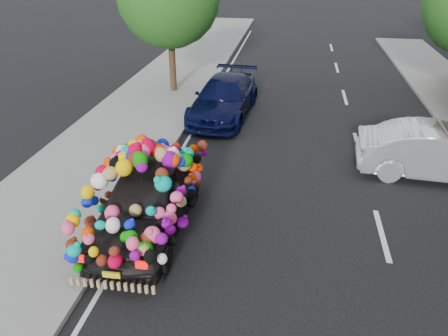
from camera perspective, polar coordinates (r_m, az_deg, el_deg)
The scene contains 7 objects.
ground at distance 10.49m, azimuth 0.20°, elevation -6.87°, with size 100.00×100.00×0.00m, color black.
sidewalk at distance 11.80m, azimuth -20.96°, elevation -4.32°, with size 4.00×60.00×0.12m, color gray.
kerb at distance 11.00m, azimuth -12.03°, elevation -5.35°, with size 0.15×60.00×0.13m, color gray.
lane_markings at distance 10.64m, azimuth 19.93°, elevation -8.17°, with size 6.00×50.00×0.01m, color silver, non-canonical shape.
plush_art_car at distance 9.83m, azimuth -10.15°, elevation -2.34°, with size 2.15×4.61×2.15m.
navy_sedan at distance 16.61m, azimuth 0.02°, elevation 9.18°, with size 1.98×4.87×1.41m, color black.
silver_hatchback at distance 13.48m, azimuth 26.35°, elevation 1.81°, with size 1.54×4.42×1.46m, color silver.
Camera 1 is at (1.33, -8.56, 5.91)m, focal length 35.00 mm.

